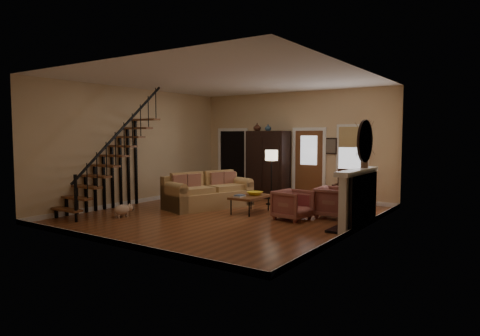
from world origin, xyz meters
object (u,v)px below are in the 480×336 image
Objects in this scene: armchair_right at (334,202)px; side_chair at (343,188)px; sofa at (208,192)px; armoire at (268,164)px; floor_lamp at (271,177)px; coffee_table at (250,204)px; armchair_left at (293,205)px.

side_chair reaches higher than armchair_right.
side_chair is at bearing 56.92° from sofa.
armoire is 3.64m from armchair_right.
side_chair is at bearing 27.90° from floor_lamp.
sofa is 1.53× the size of floor_lamp.
sofa is at bearing -141.20° from side_chair.
armchair_left is at bearing -8.91° from coffee_table.
armoire reaches higher than sofa.
coffee_table is (1.33, 0.03, -0.22)m from sofa.
side_chair is at bearing 55.49° from coffee_table.
floor_lamp is (0.78, -1.14, -0.27)m from armoire.
armoire reaches higher than coffee_table.
floor_lamp reaches higher than coffee_table.
sofa is 2.32× the size of side_chair.
sofa is 2.90× the size of armchair_right.
armchair_left is (1.32, -0.21, 0.13)m from coffee_table.
armchair_left is 2.22m from floor_lamp.
floor_lamp reaches higher than armchair_left.
sofa is 3.10× the size of armchair_left.
armchair_left is at bearing 14.39° from sofa.
coffee_table is 1.34m from armchair_left.
armoire is at bearing 175.52° from side_chair.
floor_lamp reaches higher than armchair_right.
armoire reaches higher than side_chair.
side_chair reaches higher than coffee_table.
coffee_table is 2.11m from armchair_right.
coffee_table is 1.50m from floor_lamp.
armoire is at bearing 48.01° from armchair_left.
floor_lamp is 2.02m from side_chair.
armoire is 1.86× the size of coffee_table.
armchair_right is (3.36, 0.59, -0.07)m from sofa.
armoire is 2.82m from coffee_table.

